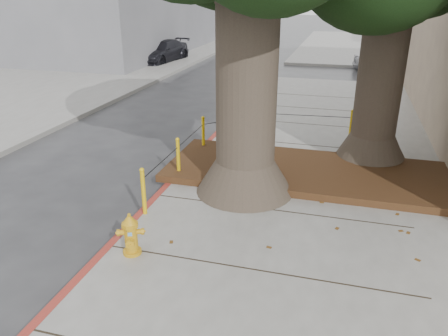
% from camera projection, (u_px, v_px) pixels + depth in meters
% --- Properties ---
extents(ground, '(140.00, 140.00, 0.00)m').
position_uv_depth(ground, '(224.00, 273.00, 6.86)').
color(ground, '#28282B').
rests_on(ground, ground).
extents(sidewalk_far, '(16.00, 20.00, 0.15)m').
position_uv_depth(sidewalk_far, '(412.00, 47.00, 32.02)').
color(sidewalk_far, slate).
rests_on(sidewalk_far, ground).
extents(curb_red, '(0.14, 26.00, 0.16)m').
position_uv_depth(curb_red, '(167.00, 188.00, 9.55)').
color(curb_red, maroon).
rests_on(curb_red, ground).
extents(planter_bed, '(6.40, 2.60, 0.16)m').
position_uv_depth(planter_bed, '(307.00, 172.00, 10.02)').
color(planter_bed, black).
rests_on(planter_bed, sidewalk_main).
extents(bollard_ring, '(3.79, 5.39, 0.95)m').
position_uv_depth(bollard_ring, '(238.00, 141.00, 10.71)').
color(bollard_ring, gold).
rests_on(bollard_ring, sidewalk_main).
extents(fire_hydrant, '(0.39, 0.39, 0.72)m').
position_uv_depth(fire_hydrant, '(131.00, 234.00, 6.96)').
color(fire_hydrant, gold).
rests_on(fire_hydrant, sidewalk_main).
extents(car_silver, '(3.30, 1.55, 1.09)m').
position_uv_depth(car_silver, '(384.00, 61.00, 23.10)').
color(car_silver, '#9E9EA3').
rests_on(car_silver, ground).
extents(car_dark, '(2.34, 4.63, 1.29)m').
position_uv_depth(car_dark, '(161.00, 52.00, 25.65)').
color(car_dark, black).
rests_on(car_dark, ground).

